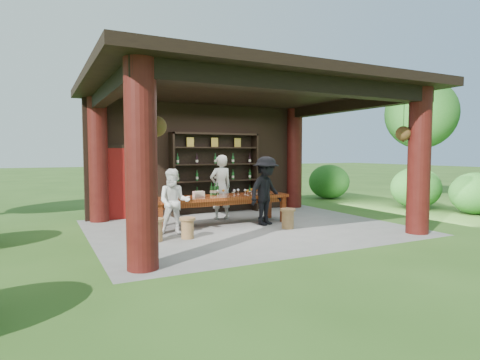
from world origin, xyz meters
name	(u,v)px	position (x,y,z in m)	size (l,w,h in m)	color
ground	(247,227)	(0.00, 0.00, 0.00)	(90.00, 90.00, 0.00)	#2D5119
pavilion	(239,141)	(-0.01, 0.43, 2.13)	(7.50, 6.00, 3.60)	slate
wine_shelf	(215,173)	(0.20, 2.45, 1.22)	(2.77, 0.42, 2.44)	black
tasting_table	(220,200)	(-0.47, 0.60, 0.64)	(3.62, 0.98, 0.75)	#5E210D
stool_near_left	(188,227)	(-1.76, -0.56, 0.24)	(0.35, 0.35, 0.46)	brown
stool_near_right	(288,218)	(0.80, -0.60, 0.26)	(0.37, 0.37, 0.49)	brown
stool_far_left	(155,229)	(-2.45, -0.53, 0.26)	(0.37, 0.37, 0.48)	brown
host	(221,187)	(-0.11, 1.37, 0.89)	(0.65, 0.43, 1.78)	silver
guest_woman	(174,202)	(-1.89, -0.06, 0.75)	(0.72, 0.56, 1.49)	white
guest_man	(266,191)	(0.58, 0.09, 0.87)	(1.13, 0.65, 1.75)	black
table_bottles	(215,189)	(-0.49, 0.91, 0.90)	(0.25, 0.12, 0.31)	#194C1E
table_glasses	(240,192)	(0.08, 0.59, 0.82)	(1.16, 0.47, 0.15)	silver
napkin_basket	(199,194)	(-1.05, 0.60, 0.82)	(0.26, 0.18, 0.14)	#BF6672
shrubs	(290,201)	(1.37, 0.13, 0.57)	(14.79, 9.27, 1.36)	#194C14
trees	(334,104)	(3.82, 1.39, 3.37)	(20.22, 9.61, 4.80)	#3F2819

